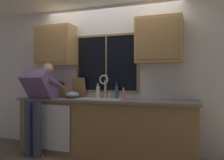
% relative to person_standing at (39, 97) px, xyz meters
% --- Properties ---
extents(back_wall, '(5.33, 0.12, 2.55)m').
position_rel_person_standing_xyz_m(back_wall, '(1.05, 0.66, 0.33)').
color(back_wall, silver).
rests_on(back_wall, floor).
extents(ceiling_downlight_left, '(0.14, 0.14, 0.01)m').
position_rel_person_standing_xyz_m(ceiling_downlight_left, '(0.17, -0.00, 1.59)').
color(ceiling_downlight_left, '#FFEAB2').
extents(window_glass, '(1.10, 0.02, 0.95)m').
position_rel_person_standing_xyz_m(window_glass, '(0.98, 0.59, 0.58)').
color(window_glass, black).
extents(window_frame_top, '(1.17, 0.02, 0.04)m').
position_rel_person_standing_xyz_m(window_frame_top, '(0.98, 0.58, 1.07)').
color(window_frame_top, olive).
extents(window_frame_bottom, '(1.17, 0.02, 0.04)m').
position_rel_person_standing_xyz_m(window_frame_bottom, '(0.98, 0.58, 0.08)').
color(window_frame_bottom, olive).
extents(window_frame_left, '(0.03, 0.02, 0.95)m').
position_rel_person_standing_xyz_m(window_frame_left, '(0.41, 0.58, 0.58)').
color(window_frame_left, olive).
extents(window_frame_right, '(0.03, 0.02, 0.95)m').
position_rel_person_standing_xyz_m(window_frame_right, '(1.55, 0.58, 0.58)').
color(window_frame_right, olive).
extents(window_mullion_center, '(0.02, 0.02, 0.95)m').
position_rel_person_standing_xyz_m(window_mullion_center, '(0.98, 0.58, 0.58)').
color(window_mullion_center, olive).
extents(lower_cabinet_run, '(2.93, 0.58, 0.88)m').
position_rel_person_standing_xyz_m(lower_cabinet_run, '(1.05, 0.31, -0.51)').
color(lower_cabinet_run, '#A07744').
rests_on(lower_cabinet_run, floor).
extents(countertop, '(2.99, 0.62, 0.04)m').
position_rel_person_standing_xyz_m(countertop, '(1.05, 0.29, -0.05)').
color(countertop, slate).
rests_on(countertop, lower_cabinet_run).
extents(dishwasher_front, '(0.60, 0.02, 0.74)m').
position_rel_person_standing_xyz_m(dishwasher_front, '(0.28, -0.01, -0.49)').
color(dishwasher_front, white).
extents(upper_cabinet_left, '(0.72, 0.36, 0.72)m').
position_rel_person_standing_xyz_m(upper_cabinet_left, '(0.04, 0.43, 0.91)').
color(upper_cabinet_left, '#B2844C').
extents(upper_cabinet_right, '(0.72, 0.36, 0.72)m').
position_rel_person_standing_xyz_m(upper_cabinet_right, '(1.92, 0.43, 0.91)').
color(upper_cabinet_right, '#B2844C').
extents(sink, '(0.80, 0.46, 0.21)m').
position_rel_person_standing_xyz_m(sink, '(0.98, 0.30, -0.13)').
color(sink, '#B7B7BC').
rests_on(sink, lower_cabinet_run).
extents(faucet, '(0.18, 0.09, 0.40)m').
position_rel_person_standing_xyz_m(faucet, '(0.99, 0.48, 0.22)').
color(faucet, silver).
rests_on(faucet, countertop).
extents(person_standing, '(0.53, 0.70, 1.53)m').
position_rel_person_standing_xyz_m(person_standing, '(0.00, 0.00, 0.00)').
color(person_standing, '#384260').
rests_on(person_standing, floor).
extents(knife_block, '(0.12, 0.18, 0.32)m').
position_rel_person_standing_xyz_m(knife_block, '(0.26, 0.34, 0.08)').
color(knife_block, olive).
rests_on(knife_block, countertop).
extents(cutting_board, '(0.26, 0.09, 0.35)m').
position_rel_person_standing_xyz_m(cutting_board, '(0.48, 0.51, 0.14)').
color(cutting_board, '#997047').
rests_on(cutting_board, countertop).
extents(mixing_bowl, '(0.24, 0.24, 0.12)m').
position_rel_person_standing_xyz_m(mixing_bowl, '(0.45, 0.33, 0.02)').
color(mixing_bowl, '#8C99A8').
rests_on(mixing_bowl, countertop).
extents(soap_dispenser, '(0.06, 0.07, 0.20)m').
position_rel_person_standing_xyz_m(soap_dispenser, '(1.42, 0.17, 0.05)').
color(soap_dispenser, pink).
rests_on(soap_dispenser, countertop).
extents(bottle_green_glass, '(0.07, 0.07, 0.26)m').
position_rel_person_standing_xyz_m(bottle_green_glass, '(0.87, 0.46, 0.08)').
color(bottle_green_glass, silver).
rests_on(bottle_green_glass, countertop).
extents(bottle_tall_clear, '(0.06, 0.06, 0.28)m').
position_rel_person_standing_xyz_m(bottle_tall_clear, '(1.20, 0.50, 0.09)').
color(bottle_tall_clear, '#334C8C').
rests_on(bottle_tall_clear, countertop).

